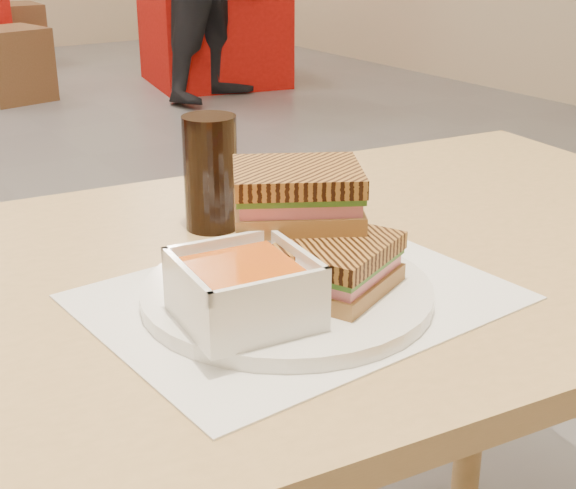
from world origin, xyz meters
TOP-DOWN VIEW (x-y plane):
  - main_table at (0.10, -1.89)m, footprint 1.27×0.83m
  - tray_liner at (0.03, -1.98)m, footprint 0.41×0.33m
  - plate at (0.02, -1.98)m, footprint 0.29×0.29m
  - soup_bowl at (-0.05, -2.02)m, footprint 0.13×0.13m
  - panini_lower at (0.06, -2.01)m, footprint 0.14×0.13m
  - panini_upper at (0.06, -1.95)m, footprint 0.16×0.15m
  - cola_glass at (0.06, -1.76)m, footprint 0.07×0.07m
  - bg_table_1 at (2.48, 2.62)m, footprint 1.05×1.05m
  - bg_chair_1l at (1.09, 2.80)m, footprint 0.48×0.48m
  - bg_chair_1r at (2.45, 2.59)m, footprint 0.44×0.44m
  - bg_chair_2r at (1.50, 4.11)m, footprint 0.45×0.45m

SIDE VIEW (x-z plane):
  - bg_chair_1r at x=2.45m, z-range 0.00..0.45m
  - bg_chair_1l at x=1.09m, z-range 0.00..0.46m
  - bg_chair_2r at x=1.50m, z-range 0.00..0.49m
  - bg_table_1 at x=2.48m, z-range 0.00..0.78m
  - main_table at x=0.10m, z-range 0.26..1.01m
  - tray_liner at x=0.03m, z-range 0.75..0.75m
  - plate at x=0.02m, z-range 0.75..0.77m
  - panini_lower at x=0.06m, z-range 0.77..0.82m
  - soup_bowl at x=-0.05m, z-range 0.76..0.82m
  - cola_glass at x=0.06m, z-range 0.75..0.89m
  - panini_upper at x=0.06m, z-range 0.82..0.87m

